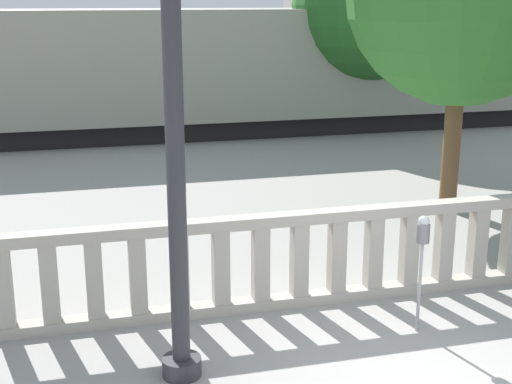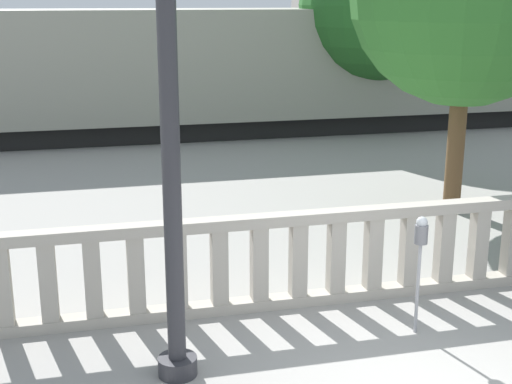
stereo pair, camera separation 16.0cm
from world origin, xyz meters
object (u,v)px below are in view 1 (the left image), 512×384
Objects in this scene: train_near at (235,69)px; tree_left at (368,5)px; parking_meter at (422,241)px; lamppost at (175,144)px.

train_near is 4.15m from tree_left.
parking_meter is at bearing -110.23° from tree_left.
train_near is at bearing 86.30° from parking_meter.
parking_meter is (2.88, 0.31, -1.35)m from lamppost.
tree_left is at bearing -12.28° from train_near.
parking_meter is at bearing -93.70° from train_near.
lamppost is 14.64m from tree_left.
train_near is at bearing 74.44° from lamppost.
lamppost reaches higher than parking_meter.
tree_left is (7.40, 12.58, 1.13)m from lamppost.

